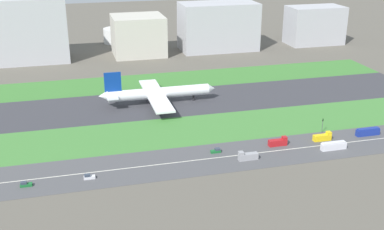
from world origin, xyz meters
name	(u,v)px	position (x,y,z in m)	size (l,w,h in m)	color
ground_plane	(186,101)	(0.00, 0.00, 0.00)	(800.00, 800.00, 0.00)	#5B564C
runway	(186,101)	(0.00, 0.00, 0.05)	(280.00, 46.00, 0.10)	#38383D
grass_median_north	(171,80)	(0.00, 41.00, 0.05)	(280.00, 36.00, 0.10)	#3D7A33
grass_median_south	(206,128)	(0.00, -41.00, 0.05)	(280.00, 36.00, 0.10)	#427F38
highway	(227,157)	(0.00, -73.00, 0.05)	(280.00, 28.00, 0.10)	#4C4C4F
highway_centerline	(227,156)	(0.00, -73.00, 0.11)	(266.00, 0.50, 0.01)	silver
airliner	(156,93)	(-16.97, 0.00, 6.23)	(65.00, 56.00, 19.70)	white
truck_1	(323,137)	(47.57, -68.00, 1.67)	(8.40, 2.50, 4.00)	yellow
truck_2	(248,156)	(7.18, -78.00, 1.67)	(8.40, 2.50, 4.00)	#99999E
truck_0	(278,142)	(25.56, -68.00, 1.67)	(8.40, 2.50, 4.00)	#B2191E
bus_0	(334,146)	(47.39, -78.00, 1.82)	(11.60, 2.50, 3.50)	silver
car_1	(89,177)	(-58.39, -78.00, 0.92)	(4.40, 1.80, 2.00)	silver
bus_1	(368,132)	(71.00, -68.00, 1.82)	(11.60, 2.50, 3.50)	navy
car_0	(216,151)	(-3.48, -68.00, 0.92)	(4.40, 1.80, 2.00)	#19662D
car_2	(26,184)	(-81.90, -78.00, 0.92)	(4.40, 1.80, 2.00)	#19662D
traffic_light	(323,125)	(51.60, -60.01, 4.29)	(0.36, 0.50, 7.20)	#4C4C51
terminal_building	(25,30)	(-90.00, 114.00, 22.84)	(58.56, 31.43, 45.68)	#B2B2B7
hangar_building	(138,35)	(-9.12, 114.00, 14.77)	(38.32, 35.41, 29.54)	beige
office_tower	(218,26)	(54.50, 114.00, 18.43)	(59.64, 31.23, 36.85)	#B2B2B7
cargo_warehouse	(315,25)	(138.42, 114.00, 15.44)	(45.29, 25.48, 30.89)	#B2B2B7
fuel_tank_west	(118,35)	(-20.17, 159.00, 6.04)	(23.54, 23.54, 12.08)	silver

